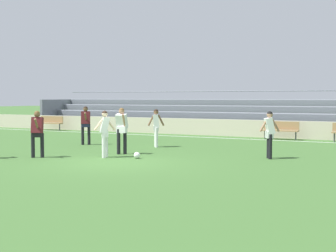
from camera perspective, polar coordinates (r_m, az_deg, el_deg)
The scene contains 13 objects.
ground_plane at distance 15.95m, azimuth -6.28°, elevation -4.28°, with size 160.00×160.00×0.00m, color #3D662D.
field_line_sideline at distance 25.40m, azimuth 7.36°, elevation -1.44°, with size 44.00×0.12×0.01m, color white.
sideline_wall at distance 26.64m, azimuth 8.40°, elevation -0.25°, with size 48.00×0.16×0.91m, color beige.
bleacher_stand at distance 29.56m, azimuth 7.56°, elevation 1.32°, with size 27.21×3.65×2.54m.
bench_centre_sideline at distance 25.19m, azimuth 12.97°, elevation -0.30°, with size 1.80×0.40×0.90m.
bench_near_bin at distance 32.46m, azimuth -13.46°, elevation 0.49°, with size 1.80×0.40×0.90m.
player_white_trailing_run at distance 18.26m, azimuth -5.41°, elevation -0.06°, with size 0.46×0.48×1.73m.
player_white_wide_right at distance 17.33m, azimuth -7.36°, elevation -0.43°, with size 0.68×0.51×1.65m.
player_white_wide_left at distance 20.82m, azimuth -1.40°, elevation 0.16°, with size 0.66×0.47×1.61m.
player_white_on_ball at distance 17.21m, azimuth 11.74°, elevation -0.52°, with size 0.64×0.50×1.64m.
player_dark_challenging at distance 17.75m, azimuth -14.96°, elevation -0.44°, with size 0.48×0.71×1.65m.
player_dark_dropping_back at distance 22.11m, azimuth -9.56°, elevation 0.49°, with size 0.50×0.71×1.71m.
soccer_ball at distance 17.02m, azimuth -3.64°, elevation -3.42°, with size 0.22×0.22×0.22m, color white.
Camera 1 is at (8.92, -13.06, 2.11)m, focal length 52.38 mm.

